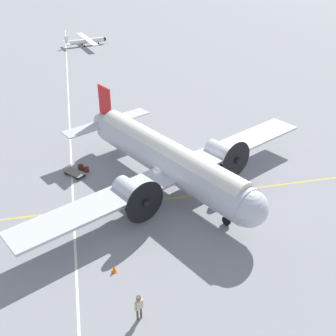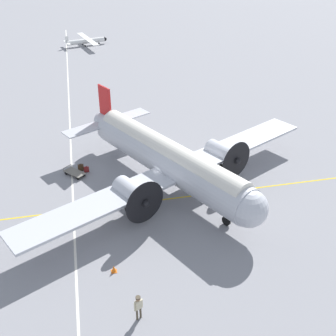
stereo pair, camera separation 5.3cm
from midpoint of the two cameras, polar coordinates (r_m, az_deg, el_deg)
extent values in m
plane|color=gray|center=(34.29, -0.04, -2.56)|extent=(300.00, 300.00, 0.00)
cube|color=gold|center=(32.91, 0.59, -4.13)|extent=(120.00, 0.16, 0.01)
cube|color=silver|center=(33.76, -12.80, -4.01)|extent=(0.16, 120.00, 0.01)
cylinder|color=silver|center=(33.01, -0.05, 1.03)|extent=(10.05, 15.95, 2.74)
cylinder|color=silver|center=(32.64, -0.05, 2.18)|extent=(8.95, 14.85, 1.91)
sphere|color=silver|center=(28.15, 10.85, -5.36)|extent=(2.60, 2.60, 2.60)
cylinder|color=silver|center=(38.97, -7.90, 5.80)|extent=(2.82, 3.56, 1.50)
cube|color=red|center=(38.70, -8.59, 8.65)|extent=(0.96, 1.68, 3.15)
cube|color=silver|center=(39.23, -8.24, 6.16)|extent=(8.40, 5.41, 0.10)
cube|color=silver|center=(32.38, 1.33, -0.30)|extent=(25.14, 14.74, 0.20)
cylinder|color=silver|center=(35.01, 7.30, 2.01)|extent=(2.64, 3.20, 1.50)
cylinder|color=black|center=(34.12, 9.18, 1.04)|extent=(2.82, 1.49, 3.16)
sphere|color=black|center=(34.05, 9.36, 0.95)|extent=(0.53, 0.53, 0.53)
cylinder|color=silver|center=(29.81, -4.99, -3.38)|extent=(2.64, 3.20, 1.50)
cylinder|color=black|center=(28.76, -3.18, -4.71)|extent=(2.82, 1.49, 3.16)
sphere|color=black|center=(28.67, -3.01, -4.83)|extent=(0.53, 0.53, 0.53)
cylinder|color=#4C4C51|center=(35.71, 6.86, 0.62)|extent=(0.18, 0.18, 0.99)
cylinder|color=black|center=(35.96, 6.82, -0.06)|extent=(0.77, 1.11, 1.10)
cylinder|color=#4C4C51|center=(30.63, -5.20, -4.86)|extent=(0.18, 0.18, 0.99)
cylinder|color=black|center=(30.92, -5.16, -5.61)|extent=(0.77, 1.11, 1.10)
cylinder|color=#4C4C51|center=(30.05, 7.92, -6.43)|extent=(0.14, 0.14, 0.89)
cylinder|color=black|center=(30.32, 7.86, -7.10)|extent=(0.48, 0.70, 0.70)
cylinder|color=#473D2D|center=(24.06, -4.22, -19.18)|extent=(0.11, 0.11, 0.78)
cylinder|color=#473D2D|center=(24.14, -3.75, -18.93)|extent=(0.11, 0.11, 0.78)
cube|color=beige|center=(23.59, -4.04, -17.97)|extent=(0.42, 0.33, 0.59)
sphere|color=#8C6647|center=(23.27, -4.08, -17.28)|extent=(0.26, 0.26, 0.26)
cylinder|color=beige|center=(23.53, -4.53, -18.27)|extent=(0.09, 0.09, 0.56)
cylinder|color=beige|center=(23.69, -3.56, -17.77)|extent=(0.09, 0.09, 0.56)
cube|color=black|center=(23.59, -4.19, -17.72)|extent=(0.05, 0.03, 0.38)
cylinder|color=#473D2D|center=(23.19, -4.09, -17.09)|extent=(0.37, 0.37, 0.07)
cube|color=#47331E|center=(37.10, -11.78, 0.05)|extent=(0.50, 0.15, 0.61)
cube|color=#312315|center=(36.93, -11.83, 0.50)|extent=(0.18, 0.11, 0.02)
cube|color=maroon|center=(36.81, -11.03, -0.20)|extent=(0.43, 0.13, 0.52)
cube|color=#551515|center=(36.66, -11.08, 0.18)|extent=(0.15, 0.09, 0.02)
cube|color=#6B665B|center=(36.51, -12.57, -0.58)|extent=(1.94, 2.05, 0.04)
cube|color=#6B665B|center=(37.03, -13.56, 0.18)|extent=(0.73, 0.63, 0.04)
cylinder|color=#6B665B|center=(37.31, -13.05, 0.31)|extent=(0.04, 0.04, 0.22)
cylinder|color=#6B665B|center=(36.85, -14.05, -0.23)|extent=(0.04, 0.04, 0.22)
cylinder|color=black|center=(36.31, -11.35, -0.91)|extent=(0.23, 0.25, 0.28)
cylinder|color=black|center=(35.91, -12.21, -1.40)|extent=(0.23, 0.25, 0.28)
cylinder|color=black|center=(37.28, -12.87, -0.21)|extent=(0.23, 0.25, 0.28)
cylinder|color=black|center=(36.89, -13.72, -0.68)|extent=(0.23, 0.25, 0.28)
cylinder|color=white|center=(77.13, -11.18, 16.50)|extent=(6.59, 2.38, 0.81)
sphere|color=black|center=(78.09, -8.67, 16.88)|extent=(0.73, 0.73, 0.73)
cube|color=white|center=(77.14, -10.94, 16.80)|extent=(3.40, 9.84, 0.08)
cube|color=white|center=(76.20, -13.64, 16.56)|extent=(0.58, 0.20, 1.05)
cube|color=white|center=(76.33, -13.59, 16.18)|extent=(1.28, 3.25, 0.04)
cylinder|color=black|center=(77.91, -9.42, 16.33)|extent=(0.29, 0.15, 0.28)
cylinder|color=#4C4C51|center=(77.89, -9.43, 16.40)|extent=(0.06, 0.06, 0.21)
cylinder|color=black|center=(77.86, -11.56, 16.12)|extent=(0.29, 0.15, 0.28)
cylinder|color=#4C4C51|center=(77.84, -11.57, 16.20)|extent=(0.06, 0.06, 0.21)
cylinder|color=black|center=(76.49, -11.24, 15.90)|extent=(0.29, 0.15, 0.28)
cylinder|color=#4C4C51|center=(76.47, -11.25, 15.98)|extent=(0.06, 0.06, 0.21)
cube|color=orange|center=(26.96, -7.34, -13.72)|extent=(0.35, 0.35, 0.03)
cone|color=orange|center=(26.81, -7.37, -13.39)|extent=(0.29, 0.29, 0.46)
camera|label=1|loc=(0.03, -90.05, -0.03)|focal=45.00mm
camera|label=2|loc=(0.03, 89.95, 0.03)|focal=45.00mm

